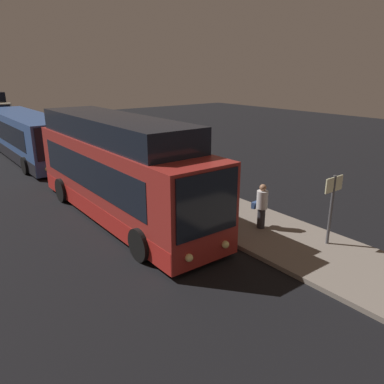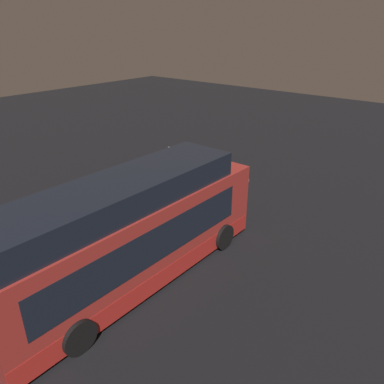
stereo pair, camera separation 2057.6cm
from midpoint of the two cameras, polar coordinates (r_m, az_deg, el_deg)
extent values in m
plane|color=black|center=(10.69, 28.55, -26.21)|extent=(80.00, 80.00, 0.00)
cube|color=slate|center=(13.21, 34.93, -17.73)|extent=(20.00, 3.41, 0.15)
cube|color=maroon|center=(9.72, 27.56, -18.40)|extent=(10.71, 2.51, 2.93)
cube|color=#B2231E|center=(10.38, 26.60, -23.41)|extent=(10.66, 2.53, 0.70)
cube|color=black|center=(9.61, 26.39, -16.12)|extent=(8.78, 2.54, 1.29)
cube|color=black|center=(9.42, 62.11, -25.05)|extent=(0.06, 2.21, 1.87)
sphere|color=#F9E58C|center=(10.78, 59.24, -29.02)|extent=(0.24, 0.24, 0.24)
sphere|color=#F9E58C|center=(9.77, 60.13, -34.20)|extent=(0.24, 0.24, 0.24)
cylinder|color=black|center=(11.01, 49.00, -25.79)|extent=(1.07, 0.30, 1.07)
cylinder|color=black|center=(9.13, 47.38, -35.21)|extent=(1.07, 0.30, 1.07)
cylinder|color=black|center=(12.57, 15.41, -14.15)|extent=(1.07, 0.30, 1.07)
cylinder|color=black|center=(10.96, 6.91, -18.88)|extent=(1.07, 0.30, 1.07)
cube|color=black|center=(8.94, 26.87, -7.39)|extent=(9.10, 2.31, 0.89)
cube|color=#33518C|center=(18.75, -12.06, 0.47)|extent=(12.41, 2.57, 2.76)
cube|color=black|center=(19.08, -11.86, -2.48)|extent=(12.35, 2.59, 0.70)
cube|color=black|center=(18.92, -12.54, 1.65)|extent=(10.18, 2.60, 1.21)
cube|color=black|center=(13.55, -0.53, -4.24)|extent=(0.06, 2.27, 1.77)
sphere|color=#F9E58C|center=(14.49, 1.80, -8.48)|extent=(0.24, 0.24, 0.24)
sphere|color=#F9E58C|center=(13.73, -2.86, -10.08)|extent=(0.24, 0.24, 0.24)
cylinder|color=black|center=(16.31, -1.15, -5.79)|extent=(1.00, 0.30, 1.00)
cylinder|color=black|center=(15.08, -9.13, -8.14)|extent=(1.00, 0.30, 1.00)
cylinder|color=black|center=(22.92, -13.22, 0.85)|extent=(1.00, 0.30, 1.00)
sphere|color=#F9E58C|center=(27.11, -18.74, 3.29)|extent=(0.24, 0.24, 0.24)
cylinder|color=black|center=(29.11, -18.95, 3.96)|extent=(0.96, 0.30, 0.96)
cylinder|color=gray|center=(12.35, 35.58, -17.88)|extent=(0.37, 0.37, 0.76)
cylinder|color=#BF3333|center=(11.99, 36.22, -15.08)|extent=(0.53, 0.53, 0.66)
sphere|color=beige|center=(11.78, 36.64, -13.20)|extent=(0.25, 0.25, 0.25)
cube|color=#598C59|center=(12.32, 37.03, -15.92)|extent=(0.31, 0.27, 0.24)
cylinder|color=#2D2D33|center=(12.83, 53.39, -20.94)|extent=(0.32, 0.32, 0.76)
cylinder|color=silver|center=(12.48, 54.24, -18.26)|extent=(0.46, 0.46, 0.66)
sphere|color=#9E7051|center=(12.27, 54.79, -16.48)|extent=(0.25, 0.25, 0.25)
cube|color=#334C7F|center=(12.54, 52.50, -19.13)|extent=(0.18, 0.30, 0.24)
cube|color=#598C59|center=(11.83, 36.78, -20.15)|extent=(0.45, 0.27, 0.64)
cylinder|color=black|center=(11.59, 37.21, -18.39)|extent=(0.02, 0.02, 0.24)
cylinder|color=#4C4C51|center=(13.59, 64.06, -18.15)|extent=(0.10, 0.10, 2.36)
cube|color=beige|center=(13.24, 65.17, -14.84)|extent=(0.04, 0.89, 0.48)
camera|label=1|loc=(10.29, 132.55, -20.70)|focal=35.00mm
camera|label=2|loc=(10.29, -47.45, 20.70)|focal=35.00mm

